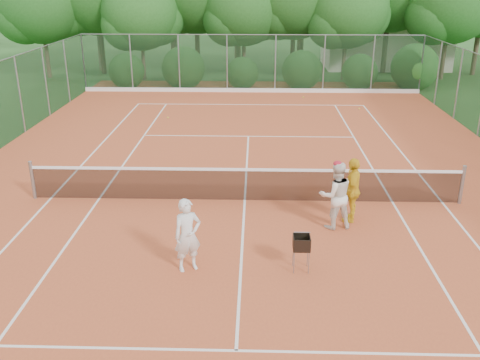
% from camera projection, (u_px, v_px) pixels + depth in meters
% --- Properties ---
extents(ground, '(120.00, 120.00, 0.00)m').
position_uv_depth(ground, '(245.00, 201.00, 14.95)').
color(ground, '#204A1A').
rests_on(ground, ground).
extents(clay_court, '(18.00, 36.00, 0.02)m').
position_uv_depth(clay_court, '(245.00, 201.00, 14.94)').
color(clay_court, '#BE542B').
rests_on(clay_court, ground).
extents(club_building, '(8.00, 5.00, 3.00)m').
position_uv_depth(club_building, '(384.00, 44.00, 36.55)').
color(club_building, beige).
rests_on(club_building, ground).
extents(tennis_net, '(11.97, 0.10, 1.10)m').
position_uv_depth(tennis_net, '(245.00, 184.00, 14.76)').
color(tennis_net, gray).
rests_on(tennis_net, clay_court).
extents(player_white, '(0.70, 0.60, 1.61)m').
position_uv_depth(player_white, '(188.00, 235.00, 11.19)').
color(player_white, silver).
rests_on(player_white, clay_court).
extents(player_center_grp, '(0.95, 0.81, 1.75)m').
position_uv_depth(player_center_grp, '(336.00, 195.00, 13.08)').
color(player_center_grp, silver).
rests_on(player_center_grp, clay_court).
extents(player_yellow, '(0.61, 1.05, 1.68)m').
position_uv_depth(player_yellow, '(352.00, 190.00, 13.46)').
color(player_yellow, yellow).
rests_on(player_yellow, clay_court).
extents(ball_hopper, '(0.35, 0.35, 0.79)m').
position_uv_depth(ball_hopper, '(302.00, 244.00, 11.22)').
color(ball_hopper, gray).
rests_on(ball_hopper, clay_court).
extents(stray_ball_a, '(0.07, 0.07, 0.07)m').
position_uv_depth(stray_ball_a, '(168.00, 117.00, 23.55)').
color(stray_ball_a, '#CDD631').
rests_on(stray_ball_a, clay_court).
extents(stray_ball_b, '(0.07, 0.07, 0.07)m').
position_uv_depth(stray_ball_b, '(303.00, 97.00, 27.47)').
color(stray_ball_b, yellow).
rests_on(stray_ball_b, clay_court).
extents(stray_ball_c, '(0.07, 0.07, 0.07)m').
position_uv_depth(stray_ball_c, '(359.00, 109.00, 25.12)').
color(stray_ball_c, yellow).
rests_on(stray_ball_c, clay_court).
extents(court_markings, '(11.03, 23.83, 0.01)m').
position_uv_depth(court_markings, '(245.00, 201.00, 14.94)').
color(court_markings, white).
rests_on(court_markings, clay_court).
extents(fence_back, '(18.07, 0.07, 3.00)m').
position_uv_depth(fence_back, '(251.00, 64.00, 28.40)').
color(fence_back, '#19381E').
rests_on(fence_back, clay_court).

